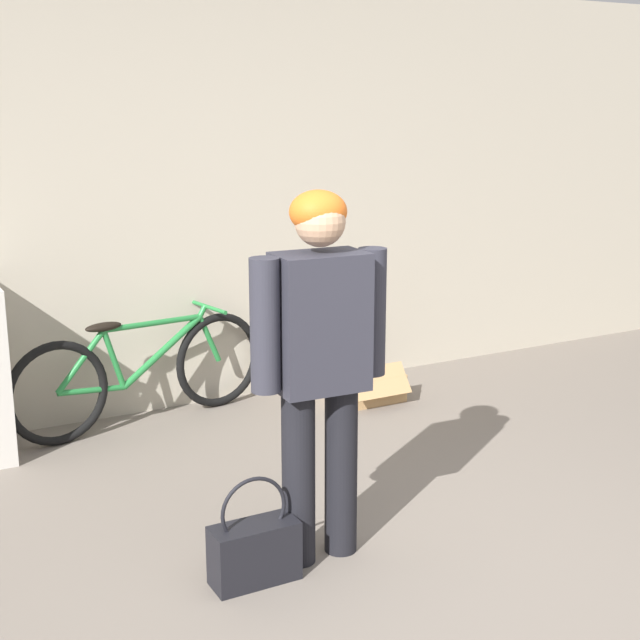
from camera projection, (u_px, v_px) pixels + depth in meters
ground_plane at (492, 635)px, 3.23m from camera, size 14.00×14.00×0.00m
wall_back at (192, 199)px, 5.44m from camera, size 8.00×0.07×2.60m
person at (320, 348)px, 3.58m from camera, size 0.60×0.25×1.55m
bicycle at (142, 372)px, 5.26m from camera, size 1.64×0.48×0.67m
handbag at (254, 549)px, 3.56m from camera, size 0.35×0.16×0.45m
cardboard_box at (364, 385)px, 5.78m from camera, size 0.41×0.47×0.26m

